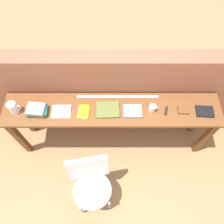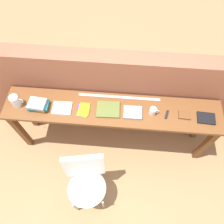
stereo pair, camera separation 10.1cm
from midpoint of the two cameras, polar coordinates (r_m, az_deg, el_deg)
ground_plane at (r=3.17m, az=0.55°, el=-12.11°), size 40.00×40.00×0.00m
brick_wall_back at (r=2.83m, az=1.68°, el=4.64°), size 6.00×0.20×1.37m
sideboard at (r=2.60m, az=1.20°, el=-0.83°), size 2.50×0.44×0.88m
chair_white_moulded at (r=2.56m, az=-5.64°, el=-17.49°), size 0.51×0.52×0.89m
pitcher_white at (r=2.66m, az=-22.90°, el=2.65°), size 0.14×0.10×0.18m
book_stack_leftmost at (r=2.58m, az=-17.68°, el=1.77°), size 0.23×0.17×0.09m
magazine_cycling at (r=2.53m, az=-11.80°, el=0.98°), size 0.22×0.17×0.01m
pamphlet_pile_colourful at (r=2.49m, az=-6.29°, el=0.55°), size 0.15×0.19×0.01m
book_open_centre at (r=2.47m, az=0.16°, el=0.66°), size 0.27×0.22×0.02m
book_grey_hardcover at (r=2.46m, az=6.61°, el=-0.19°), size 0.21×0.17×0.03m
mug at (r=2.47m, az=11.82°, el=0.22°), size 0.11×0.08×0.09m
multitool_folded at (r=2.53m, az=15.22°, el=-0.67°), size 0.05×0.11×0.02m
leather_journal_brown at (r=2.58m, az=19.47°, el=-0.83°), size 0.13×0.11×0.02m
book_repair_rightmost at (r=2.65m, az=24.38°, el=-1.52°), size 0.20×0.15×0.02m
ruler_metal_back_edge at (r=2.57m, az=3.01°, el=3.89°), size 0.96×0.03×0.00m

